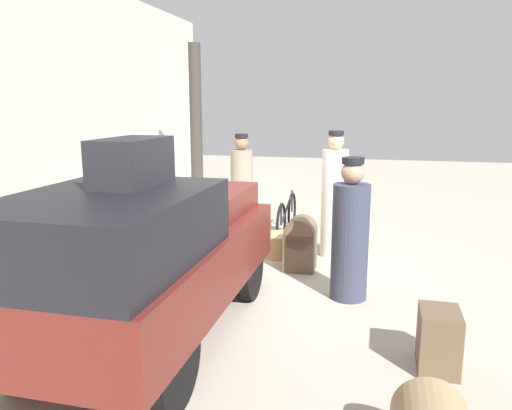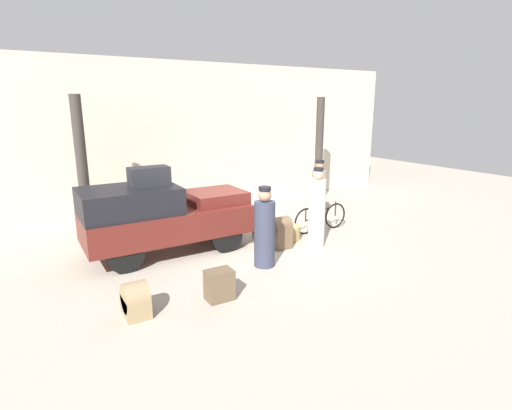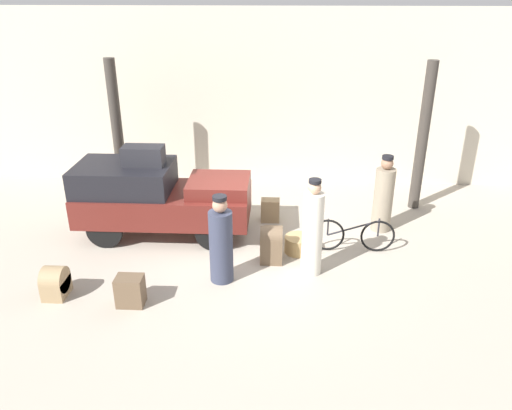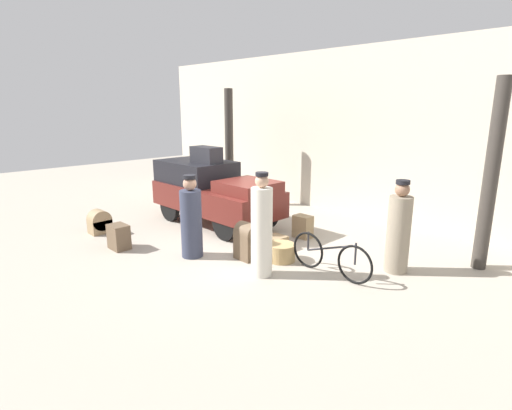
{
  "view_description": "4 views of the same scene",
  "coord_description": "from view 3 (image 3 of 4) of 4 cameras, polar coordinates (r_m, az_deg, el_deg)",
  "views": [
    {
      "loc": [
        -6.05,
        -1.35,
        2.26
      ],
      "look_at": [
        0.2,
        0.2,
        0.95
      ],
      "focal_mm": 35.0,
      "sensor_mm": 36.0,
      "label": 1
    },
    {
      "loc": [
        -4.51,
        -7.59,
        3.25
      ],
      "look_at": [
        0.2,
        0.2,
        0.95
      ],
      "focal_mm": 28.0,
      "sensor_mm": 36.0,
      "label": 2
    },
    {
      "loc": [
        0.66,
        -8.87,
        5.0
      ],
      "look_at": [
        0.2,
        0.2,
        0.95
      ],
      "focal_mm": 35.0,
      "sensor_mm": 36.0,
      "label": 3
    },
    {
      "loc": [
        5.99,
        -5.52,
        2.97
      ],
      "look_at": [
        0.2,
        0.2,
        0.95
      ],
      "focal_mm": 28.0,
      "sensor_mm": 36.0,
      "label": 4
    }
  ],
  "objects": [
    {
      "name": "suitcase_tan_flat",
      "position": [
        11.38,
        1.65,
        -0.6
      ],
      "size": [
        0.42,
        0.29,
        0.52
      ],
      "color": "#937A56",
      "rests_on": "ground"
    },
    {
      "name": "bicycle",
      "position": [
        10.25,
        10.97,
        -3.4
      ],
      "size": [
        1.7,
        0.04,
        0.73
      ],
      "color": "black",
      "rests_on": "ground"
    },
    {
      "name": "station_building_facade",
      "position": [
        13.25,
        -0.01,
        12.06
      ],
      "size": [
        16.0,
        0.15,
        4.5
      ],
      "color": "beige",
      "rests_on": "ground"
    },
    {
      "name": "canopy_pillar_left",
      "position": [
        12.38,
        -15.55,
        7.89
      ],
      "size": [
        0.25,
        0.25,
        3.48
      ],
      "color": "#38332D",
      "rests_on": "ground"
    },
    {
      "name": "porter_standing_middle",
      "position": [
        11.11,
        14.36,
        0.89
      ],
      "size": [
        0.42,
        0.42,
        1.71
      ],
      "color": "gray",
      "rests_on": "ground"
    },
    {
      "name": "suitcase_black_upright",
      "position": [
        8.77,
        -14.18,
        -9.5
      ],
      "size": [
        0.46,
        0.34,
        0.53
      ],
      "color": "brown",
      "rests_on": "ground"
    },
    {
      "name": "trunk_wicker_pale",
      "position": [
        9.7,
        1.77,
        -4.42
      ],
      "size": [
        0.43,
        0.42,
        0.74
      ],
      "color": "brown",
      "rests_on": "ground"
    },
    {
      "name": "porter_carrying_trunk",
      "position": [
        9.16,
        6.48,
        -2.99
      ],
      "size": [
        0.38,
        0.38,
        1.88
      ],
      "color": "silver",
      "rests_on": "ground"
    },
    {
      "name": "wicker_basket",
      "position": [
        10.15,
        4.86,
        -4.49
      ],
      "size": [
        0.56,
        0.56,
        0.34
      ],
      "color": "tan",
      "rests_on": "ground"
    },
    {
      "name": "ground_plane",
      "position": [
        10.21,
        -1.18,
        -5.31
      ],
      "size": [
        30.0,
        30.0,
        0.0
      ],
      "primitive_type": "plane",
      "color": "#A89E8E"
    },
    {
      "name": "trunk_on_truck_roof",
      "position": [
        10.51,
        -12.75,
        5.53
      ],
      "size": [
        0.84,
        0.43,
        0.4
      ],
      "color": "#232328",
      "rests_on": "truck"
    },
    {
      "name": "trunk_barrel_dark",
      "position": [
        9.39,
        -21.96,
        -8.24
      ],
      "size": [
        0.37,
        0.48,
        0.57
      ],
      "color": "#937A56",
      "rests_on": "ground"
    },
    {
      "name": "conductor_in_dark_uniform",
      "position": [
        8.95,
        -4.02,
        -4.37
      ],
      "size": [
        0.43,
        0.43,
        1.67
      ],
      "color": "#33384C",
      "rests_on": "ground"
    },
    {
      "name": "canopy_pillar_right",
      "position": [
        12.21,
        18.51,
        7.3
      ],
      "size": [
        0.25,
        0.25,
        3.48
      ],
      "color": "#38332D",
      "rests_on": "ground"
    },
    {
      "name": "truck",
      "position": [
        10.76,
        -11.18,
        1.03
      ],
      "size": [
        3.61,
        1.52,
        1.57
      ],
      "color": "black",
      "rests_on": "ground"
    },
    {
      "name": "trunk_large_brown",
      "position": [
        10.52,
        1.96,
        -3.5
      ],
      "size": [
        0.39,
        0.39,
        0.28
      ],
      "color": "#937A56",
      "rests_on": "ground"
    }
  ]
}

